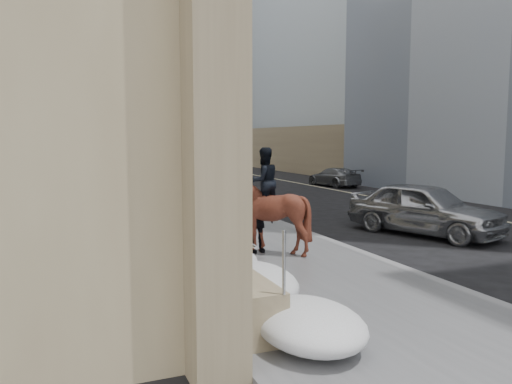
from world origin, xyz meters
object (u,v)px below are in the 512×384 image
Objects in this scene: mounted_horse_right at (266,209)px; car_grey at (334,177)px; mounted_horse_left at (203,220)px; pedestrian at (256,222)px; car_silver at (425,208)px.

mounted_horse_right is 19.37m from car_grey.
mounted_horse_left reaches higher than pedestrian.
pedestrian is 0.38× the size of car_grey.
pedestrian reaches higher than car_silver.
car_silver is 1.20× the size of car_grey.
mounted_horse_left reaches higher than car_silver.
mounted_horse_right is at bearing 165.99° from mounted_horse_left.
mounted_horse_left is at bearing 168.81° from car_silver.
car_grey is (11.37, 15.66, -0.66)m from mounted_horse_right.
car_silver is (7.54, 1.15, -0.27)m from mounted_horse_left.
mounted_horse_right is (1.71, 0.23, 0.14)m from mounted_horse_left.
pedestrian is at bearing 173.61° from mounted_horse_left.
pedestrian is (1.54, 0.42, -0.21)m from mounted_horse_left.
mounted_horse_left is 1.74m from mounted_horse_right.
pedestrian is 6.05m from car_silver.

